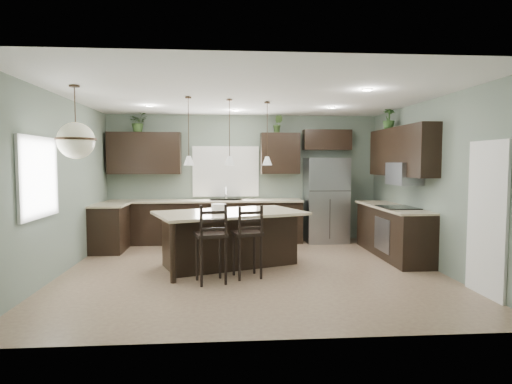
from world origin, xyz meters
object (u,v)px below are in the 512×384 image
at_px(plant_back_left, 138,122).
at_px(bar_stool_left, 211,243).
at_px(refrigerator, 326,200).
at_px(bar_stool_center, 247,241).
at_px(serving_dish, 219,208).
at_px(kitchen_island, 230,239).

bearing_deg(plant_back_left, bar_stool_left, -63.29).
bearing_deg(bar_stool_left, refrigerator, 38.16).
bearing_deg(bar_stool_left, bar_stool_center, 11.40).
relative_size(serving_dish, bar_stool_center, 0.21).
bearing_deg(kitchen_island, serving_dish, -180.00).
bearing_deg(bar_stool_left, serving_dish, 70.20).
distance_m(bar_stool_left, bar_stool_center, 0.60).
height_order(serving_dish, plant_back_left, plant_back_left).
bearing_deg(bar_stool_center, plant_back_left, 112.68).
distance_m(refrigerator, bar_stool_center, 3.43).
distance_m(kitchen_island, serving_dish, 0.57).
relative_size(refrigerator, bar_stool_center, 1.66).
bearing_deg(kitchen_island, bar_stool_center, -92.24).
bearing_deg(serving_dish, bar_stool_left, -96.29).
bearing_deg(bar_stool_center, kitchen_island, 94.96).
xyz_separation_m(refrigerator, serving_dish, (-2.33, -2.15, 0.07)).
relative_size(serving_dish, plant_back_left, 0.56).
height_order(kitchen_island, serving_dish, serving_dish).
relative_size(bar_stool_left, plant_back_left, 2.73).
xyz_separation_m(serving_dish, bar_stool_left, (-0.10, -0.94, -0.41)).
bearing_deg(refrigerator, bar_stool_left, -128.33).
height_order(refrigerator, plant_back_left, plant_back_left).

